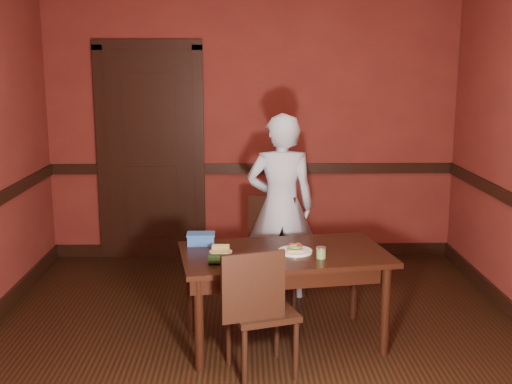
{
  "coord_description": "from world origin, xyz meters",
  "views": [
    {
      "loc": [
        -0.09,
        -4.04,
        1.95
      ],
      "look_at": [
        0.0,
        0.35,
        1.05
      ],
      "focal_mm": 45.0,
      "sensor_mm": 36.0,
      "label": 1
    }
  ],
  "objects_px": {
    "sandwich_plate": "(295,250)",
    "food_tub": "(201,239)",
    "chair_far": "(279,252)",
    "sauce_jar": "(321,253)",
    "cheese_saucer": "(221,250)",
    "chair_near": "(262,309)",
    "dining_table": "(284,297)",
    "person": "(281,206)"
  },
  "relations": [
    {
      "from": "sandwich_plate",
      "to": "food_tub",
      "type": "relative_size",
      "value": 1.17
    },
    {
      "from": "chair_far",
      "to": "food_tub",
      "type": "height_order",
      "value": "chair_far"
    },
    {
      "from": "chair_far",
      "to": "sauce_jar",
      "type": "height_order",
      "value": "chair_far"
    },
    {
      "from": "chair_far",
      "to": "cheese_saucer",
      "type": "relative_size",
      "value": 5.4
    },
    {
      "from": "cheese_saucer",
      "to": "food_tub",
      "type": "xyz_separation_m",
      "value": [
        -0.15,
        0.2,
        0.02
      ]
    },
    {
      "from": "chair_near",
      "to": "sandwich_plate",
      "type": "distance_m",
      "value": 0.56
    },
    {
      "from": "sauce_jar",
      "to": "chair_far",
      "type": "bearing_deg",
      "value": 103.78
    },
    {
      "from": "dining_table",
      "to": "sauce_jar",
      "type": "bearing_deg",
      "value": -41.54
    },
    {
      "from": "chair_far",
      "to": "dining_table",
      "type": "bearing_deg",
      "value": -72.61
    },
    {
      "from": "person",
      "to": "food_tub",
      "type": "bearing_deg",
      "value": 49.63
    },
    {
      "from": "dining_table",
      "to": "sandwich_plate",
      "type": "height_order",
      "value": "sandwich_plate"
    },
    {
      "from": "food_tub",
      "to": "sandwich_plate",
      "type": "bearing_deg",
      "value": -18.25
    },
    {
      "from": "chair_far",
      "to": "cheese_saucer",
      "type": "bearing_deg",
      "value": -101.71
    },
    {
      "from": "sauce_jar",
      "to": "person",
      "type": "bearing_deg",
      "value": 100.95
    },
    {
      "from": "chair_near",
      "to": "sandwich_plate",
      "type": "height_order",
      "value": "chair_near"
    },
    {
      "from": "chair_far",
      "to": "sauce_jar",
      "type": "xyz_separation_m",
      "value": [
        0.22,
        -0.92,
        0.27
      ]
    },
    {
      "from": "sauce_jar",
      "to": "food_tub",
      "type": "relative_size",
      "value": 0.38
    },
    {
      "from": "chair_far",
      "to": "person",
      "type": "distance_m",
      "value": 0.38
    },
    {
      "from": "dining_table",
      "to": "person",
      "type": "distance_m",
      "value": 1.02
    },
    {
      "from": "dining_table",
      "to": "chair_near",
      "type": "height_order",
      "value": "chair_near"
    },
    {
      "from": "person",
      "to": "food_tub",
      "type": "xyz_separation_m",
      "value": [
        -0.61,
        -0.73,
        -0.07
      ]
    },
    {
      "from": "dining_table",
      "to": "sandwich_plate",
      "type": "bearing_deg",
      "value": -19.91
    },
    {
      "from": "chair_near",
      "to": "cheese_saucer",
      "type": "relative_size",
      "value": 5.34
    },
    {
      "from": "chair_far",
      "to": "sandwich_plate",
      "type": "relative_size",
      "value": 3.63
    },
    {
      "from": "chair_near",
      "to": "sandwich_plate",
      "type": "relative_size",
      "value": 3.59
    },
    {
      "from": "food_tub",
      "to": "cheese_saucer",
      "type": "bearing_deg",
      "value": -54.6
    },
    {
      "from": "dining_table",
      "to": "food_tub",
      "type": "height_order",
      "value": "food_tub"
    },
    {
      "from": "chair_near",
      "to": "cheese_saucer",
      "type": "bearing_deg",
      "value": -76.37
    },
    {
      "from": "food_tub",
      "to": "person",
      "type": "bearing_deg",
      "value": 49.12
    },
    {
      "from": "dining_table",
      "to": "chair_far",
      "type": "distance_m",
      "value": 0.77
    },
    {
      "from": "chair_far",
      "to": "chair_near",
      "type": "height_order",
      "value": "chair_far"
    },
    {
      "from": "person",
      "to": "sauce_jar",
      "type": "distance_m",
      "value": 1.09
    },
    {
      "from": "chair_far",
      "to": "person",
      "type": "bearing_deg",
      "value": 102.08
    },
    {
      "from": "sandwich_plate",
      "to": "sauce_jar",
      "type": "distance_m",
      "value": 0.21
    },
    {
      "from": "chair_near",
      "to": "sauce_jar",
      "type": "bearing_deg",
      "value": -161.46
    },
    {
      "from": "dining_table",
      "to": "sandwich_plate",
      "type": "xyz_separation_m",
      "value": [
        0.07,
        -0.01,
        0.35
      ]
    },
    {
      "from": "chair_near",
      "to": "food_tub",
      "type": "height_order",
      "value": "chair_near"
    },
    {
      "from": "dining_table",
      "to": "food_tub",
      "type": "relative_size",
      "value": 7.01
    },
    {
      "from": "chair_far",
      "to": "chair_near",
      "type": "bearing_deg",
      "value": -80.14
    },
    {
      "from": "chair_near",
      "to": "dining_table",
      "type": "bearing_deg",
      "value": -128.52
    },
    {
      "from": "cheese_saucer",
      "to": "person",
      "type": "bearing_deg",
      "value": 63.52
    },
    {
      "from": "person",
      "to": "sandwich_plate",
      "type": "height_order",
      "value": "person"
    }
  ]
}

